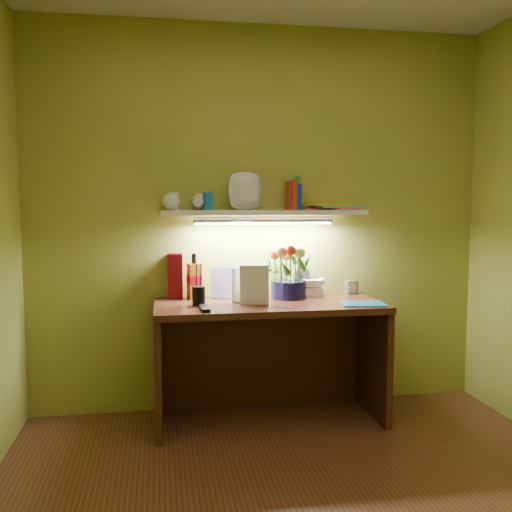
{
  "coord_description": "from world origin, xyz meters",
  "views": [
    {
      "loc": [
        -0.66,
        -2.2,
        1.37
      ],
      "look_at": [
        -0.06,
        1.35,
        1.02
      ],
      "focal_mm": 40.0,
      "sensor_mm": 36.0,
      "label": 1
    }
  ],
  "objects_px": {
    "desk_clock": "(351,287)",
    "whisky_bottle": "(194,276)",
    "telephone": "(306,287)",
    "flower_bouquet": "(289,267)",
    "desk": "(269,362)"
  },
  "relations": [
    {
      "from": "telephone",
      "to": "desk_clock",
      "type": "bearing_deg",
      "value": 16.5
    },
    {
      "from": "flower_bouquet",
      "to": "desk",
      "type": "bearing_deg",
      "value": -138.16
    },
    {
      "from": "desk",
      "to": "telephone",
      "type": "bearing_deg",
      "value": 33.42
    },
    {
      "from": "telephone",
      "to": "desk_clock",
      "type": "height_order",
      "value": "telephone"
    },
    {
      "from": "telephone",
      "to": "desk_clock",
      "type": "distance_m",
      "value": 0.33
    },
    {
      "from": "telephone",
      "to": "whisky_bottle",
      "type": "xyz_separation_m",
      "value": [
        -0.73,
        0.02,
        0.08
      ]
    },
    {
      "from": "desk",
      "to": "telephone",
      "type": "xyz_separation_m",
      "value": [
        0.28,
        0.19,
        0.44
      ]
    },
    {
      "from": "flower_bouquet",
      "to": "desk_clock",
      "type": "bearing_deg",
      "value": 12.17
    },
    {
      "from": "desk",
      "to": "whisky_bottle",
      "type": "xyz_separation_m",
      "value": [
        -0.45,
        0.2,
        0.52
      ]
    },
    {
      "from": "desk",
      "to": "flower_bouquet",
      "type": "relative_size",
      "value": 3.53
    },
    {
      "from": "flower_bouquet",
      "to": "telephone",
      "type": "distance_m",
      "value": 0.2
    },
    {
      "from": "flower_bouquet",
      "to": "whisky_bottle",
      "type": "distance_m",
      "value": 0.6
    },
    {
      "from": "desk_clock",
      "to": "whisky_bottle",
      "type": "relative_size",
      "value": 0.31
    },
    {
      "from": "flower_bouquet",
      "to": "telephone",
      "type": "height_order",
      "value": "flower_bouquet"
    },
    {
      "from": "whisky_bottle",
      "to": "telephone",
      "type": "bearing_deg",
      "value": -1.32
    }
  ]
}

